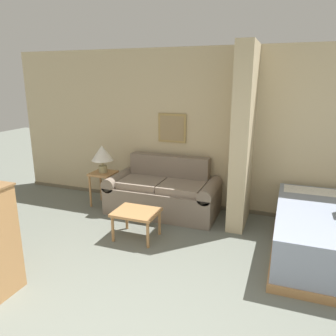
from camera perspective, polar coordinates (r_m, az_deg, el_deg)
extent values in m
cube|color=#CCB78E|center=(5.35, 8.31, 6.34)|extent=(7.48, 0.12, 2.60)
cube|color=#70644E|center=(5.62, 7.66, -6.66)|extent=(7.48, 0.02, 0.06)
cube|color=tan|center=(5.47, 0.71, 6.96)|extent=(0.48, 0.02, 0.48)
cube|color=#9E845B|center=(5.46, 0.66, 6.94)|extent=(0.41, 0.01, 0.41)
cube|color=#CCB78E|center=(4.81, 12.94, 5.10)|extent=(0.24, 0.82, 2.60)
cube|color=gray|center=(5.35, -0.93, -5.52)|extent=(1.36, 0.84, 0.44)
cube|color=gray|center=(5.49, 0.26, -0.08)|extent=(1.36, 0.20, 0.45)
cube|color=gray|center=(5.66, -8.35, -4.48)|extent=(0.20, 0.84, 0.44)
cylinder|color=gray|center=(5.58, -8.45, -1.94)|extent=(0.22, 0.84, 0.22)
cube|color=gray|center=(5.13, 7.28, -6.56)|extent=(0.20, 0.84, 0.44)
cylinder|color=gray|center=(5.04, 7.38, -3.78)|extent=(0.22, 0.84, 0.22)
cube|color=gray|center=(5.34, -4.55, -2.53)|extent=(0.66, 0.60, 0.10)
cube|color=gray|center=(5.10, 2.43, -3.36)|extent=(0.66, 0.60, 0.10)
cube|color=#B27F4C|center=(4.48, -5.55, -7.70)|extent=(0.59, 0.48, 0.04)
cylinder|color=#B27F4C|center=(4.51, -9.59, -10.42)|extent=(0.04, 0.04, 0.36)
cylinder|color=#B27F4C|center=(4.30, -3.53, -11.59)|extent=(0.04, 0.04, 0.36)
cylinder|color=#B27F4C|center=(4.83, -7.20, -8.53)|extent=(0.04, 0.04, 0.36)
cylinder|color=#B27F4C|center=(4.63, -1.49, -9.48)|extent=(0.04, 0.04, 0.36)
cube|color=#B27F4C|center=(5.67, -11.21, -0.92)|extent=(0.40, 0.40, 0.04)
cylinder|color=#B27F4C|center=(5.71, -13.38, -4.00)|extent=(0.04, 0.04, 0.55)
cylinder|color=#B27F4C|center=(5.54, -10.47, -4.44)|extent=(0.04, 0.04, 0.55)
cylinder|color=#B27F4C|center=(5.98, -11.61, -3.02)|extent=(0.04, 0.04, 0.55)
cylinder|color=#B27F4C|center=(5.81, -8.78, -3.41)|extent=(0.04, 0.04, 0.55)
cylinder|color=tan|center=(5.65, -11.25, -0.17)|extent=(0.15, 0.15, 0.12)
cylinder|color=tan|center=(5.62, -11.30, 0.87)|extent=(0.02, 0.02, 0.10)
cone|color=white|center=(5.58, -11.40, 2.62)|extent=(0.37, 0.37, 0.26)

